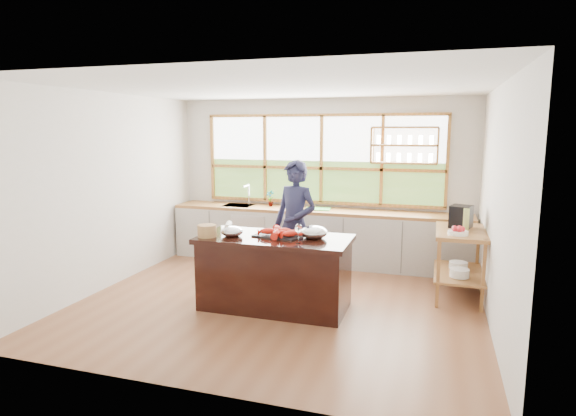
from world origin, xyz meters
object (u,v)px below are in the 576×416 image
at_px(island, 275,272).
at_px(cook, 295,225).
at_px(espresso_machine, 461,217).
at_px(wicker_basket, 207,231).

relative_size(island, cook, 1.04).
xyz_separation_m(espresso_machine, wicker_basket, (-2.98, -1.52, -0.07)).
relative_size(cook, wicker_basket, 7.77).
relative_size(island, espresso_machine, 6.25).
bearing_deg(island, cook, 88.20).
distance_m(cook, wicker_basket, 1.32).
xyz_separation_m(cook, espresso_machine, (2.16, 0.49, 0.15)).
distance_m(island, cook, 0.91).
bearing_deg(wicker_basket, island, 16.68).
relative_size(espresso_machine, wicker_basket, 1.29).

